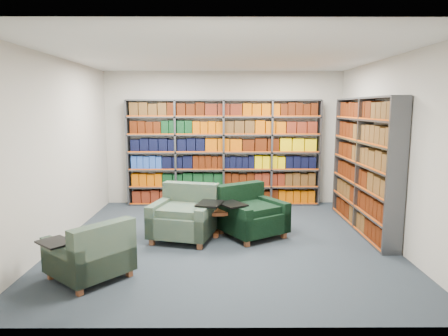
{
  "coord_description": "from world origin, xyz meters",
  "views": [
    {
      "loc": [
        -0.03,
        -5.98,
        2.05
      ],
      "look_at": [
        0.0,
        0.6,
        1.05
      ],
      "focal_mm": 32.0,
      "sensor_mm": 36.0,
      "label": 1
    }
  ],
  "objects_px": {
    "chair_teal_left": "(186,217)",
    "chair_green_right": "(249,215)",
    "coffee_table": "(216,211)",
    "chair_teal_front": "(93,256)"
  },
  "relations": [
    {
      "from": "chair_green_right",
      "to": "chair_teal_front",
      "type": "bearing_deg",
      "value": -139.07
    },
    {
      "from": "chair_teal_left",
      "to": "chair_green_right",
      "type": "distance_m",
      "value": 1.01
    },
    {
      "from": "chair_teal_front",
      "to": "coffee_table",
      "type": "height_order",
      "value": "chair_teal_front"
    },
    {
      "from": "chair_green_right",
      "to": "chair_teal_front",
      "type": "height_order",
      "value": "chair_green_right"
    },
    {
      "from": "coffee_table",
      "to": "chair_teal_front",
      "type": "bearing_deg",
      "value": -127.91
    },
    {
      "from": "chair_teal_left",
      "to": "coffee_table",
      "type": "height_order",
      "value": "chair_teal_left"
    },
    {
      "from": "chair_teal_front",
      "to": "coffee_table",
      "type": "distance_m",
      "value": 2.36
    },
    {
      "from": "coffee_table",
      "to": "chair_teal_left",
      "type": "bearing_deg",
      "value": -149.39
    },
    {
      "from": "chair_teal_left",
      "to": "coffee_table",
      "type": "distance_m",
      "value": 0.55
    },
    {
      "from": "chair_teal_left",
      "to": "chair_green_right",
      "type": "relative_size",
      "value": 0.97
    }
  ]
}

